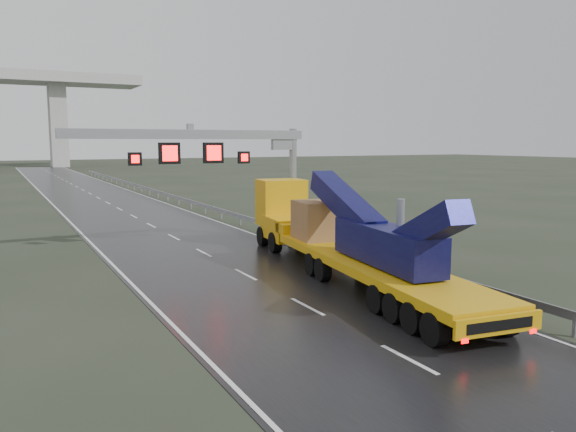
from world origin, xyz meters
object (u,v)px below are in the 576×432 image
heavy_haul_truck (331,232)px  exit_sign_pair (310,215)px  sign_gantry (224,154)px  striped_barrier (333,237)px

heavy_haul_truck → exit_sign_pair: (2.81, 6.87, -0.13)m
sign_gantry → exit_sign_pair: size_ratio=5.88×
exit_sign_pair → striped_barrier: exit_sign_pair is taller
sign_gantry → heavy_haul_truck: 9.82m
sign_gantry → exit_sign_pair: bearing=-21.4°
heavy_haul_truck → exit_sign_pair: heavy_haul_truck is taller
sign_gantry → exit_sign_pair: (5.00, -1.95, -3.84)m
striped_barrier → sign_gantry: bearing=135.1°
sign_gantry → striped_barrier: bearing=-30.0°
exit_sign_pair → sign_gantry: bearing=153.6°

